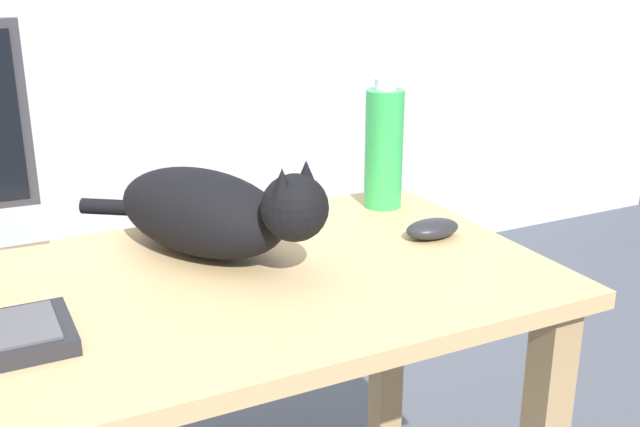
# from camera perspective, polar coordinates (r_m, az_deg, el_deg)

# --- Properties ---
(desk) EXTENTS (1.56, 0.64, 0.72)m
(desk) POSITION_cam_1_polar(r_m,az_deg,el_deg) (1.27, -17.41, -11.07)
(desk) COLOR tan
(desk) RESTS_ON ground_plane
(cat) EXTENTS (0.33, 0.56, 0.20)m
(cat) POSITION_cam_1_polar(r_m,az_deg,el_deg) (1.35, -8.19, 0.19)
(cat) COLOR black
(cat) RESTS_ON desk
(computer_mouse) EXTENTS (0.11, 0.06, 0.04)m
(computer_mouse) POSITION_cam_1_polar(r_m,az_deg,el_deg) (1.45, 8.38, -1.13)
(computer_mouse) COLOR #232328
(computer_mouse) RESTS_ON desk
(water_bottle) EXTENTS (0.08, 0.08, 0.27)m
(water_bottle) POSITION_cam_1_polar(r_m,az_deg,el_deg) (1.59, 4.78, 4.93)
(water_bottle) COLOR green
(water_bottle) RESTS_ON desk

